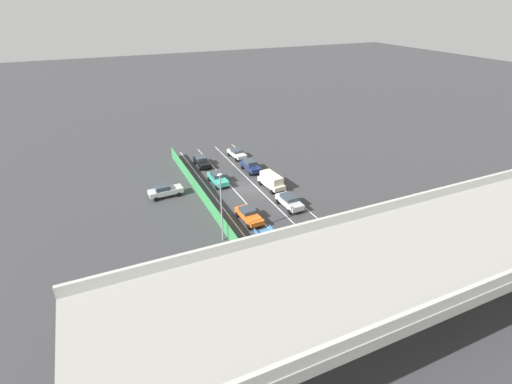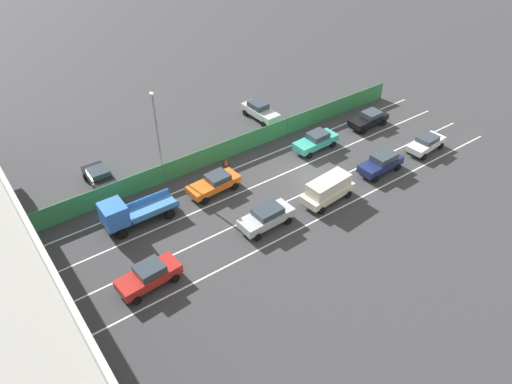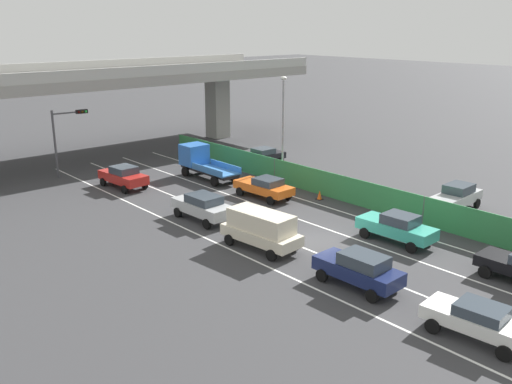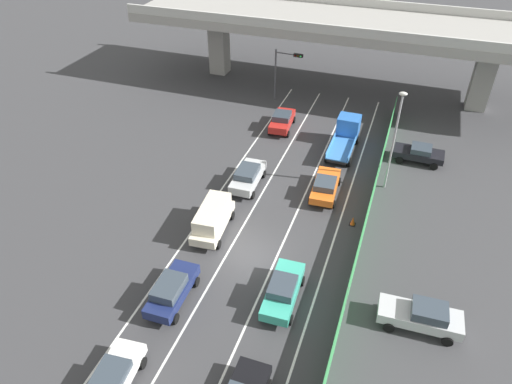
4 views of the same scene
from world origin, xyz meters
TOP-DOWN VIEW (x-y plane):
  - ground_plane at (0.00, 0.00)m, footprint 300.00×300.00m
  - lane_line_left_edge at (-4.90, 4.45)m, footprint 0.14×44.89m
  - lane_line_mid_left at (-1.63, 4.45)m, footprint 0.14×44.89m
  - lane_line_mid_right at (1.63, 4.45)m, footprint 0.14×44.89m
  - lane_line_right_edge at (4.90, 4.45)m, footprint 0.14×44.89m
  - elevated_overpass at (0.00, 28.89)m, footprint 45.65×11.15m
  - green_fence at (6.77, 4.45)m, footprint 0.10×40.99m
  - car_hatchback_white at (-3.27, -11.29)m, footprint 2.24×4.38m
  - car_sedan_red at (-3.26, 17.66)m, footprint 2.30×4.52m
  - car_taxi_teal at (3.09, -2.98)m, footprint 2.09×4.66m
  - car_taxi_orange at (3.10, 8.45)m, footprint 2.25×4.70m
  - car_van_cream at (-3.47, 1.51)m, footprint 2.40×4.91m
  - car_sedan_silver at (-3.07, 7.55)m, footprint 2.13×4.55m
  - car_sedan_navy at (-3.17, -5.21)m, footprint 2.03×4.42m
  - flatbed_truck_blue at (3.18, 16.38)m, footprint 2.26×5.94m
  - parked_wagon_silver at (11.03, -2.16)m, footprint 4.71×2.10m
  - parked_sedan_dark at (9.69, 16.00)m, footprint 4.26×2.11m
  - traffic_light at (-4.98, 23.69)m, footprint 3.01×0.53m
  - street_lamp at (7.46, 11.10)m, footprint 0.60×0.36m
  - traffic_cone at (5.84, 5.54)m, footprint 0.47×0.47m

SIDE VIEW (x-z plane):
  - ground_plane at x=0.00m, z-range 0.00..0.00m
  - lane_line_left_edge at x=-4.90m, z-range 0.00..0.01m
  - lane_line_mid_left at x=-1.63m, z-range 0.00..0.01m
  - lane_line_mid_right at x=1.63m, z-range 0.00..0.01m
  - lane_line_right_edge at x=4.90m, z-range 0.00..0.01m
  - traffic_cone at x=5.84m, z-range -0.02..0.67m
  - parked_sedan_dark at x=9.69m, z-range 0.09..1.60m
  - car_hatchback_white at x=-3.27m, z-range 0.10..1.60m
  - car_taxi_orange at x=3.10m, z-range 0.09..1.64m
  - car_taxi_teal at x=3.09m, z-range 0.07..1.78m
  - car_sedan_red at x=-3.26m, z-range 0.08..1.78m
  - green_fence at x=6.77m, z-range 0.00..1.87m
  - parked_wagon_silver at x=11.03m, z-range 0.07..1.81m
  - car_sedan_silver at x=-3.07m, z-range 0.10..1.79m
  - car_sedan_navy at x=-3.17m, z-range 0.09..1.83m
  - car_van_cream at x=-3.47m, z-range 0.15..2.30m
  - flatbed_truck_blue at x=3.18m, z-range 0.03..2.61m
  - traffic_light at x=-4.98m, z-range 1.12..6.69m
  - street_lamp at x=7.46m, z-range 0.79..9.09m
  - elevated_overpass at x=0.00m, z-range 2.63..11.27m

